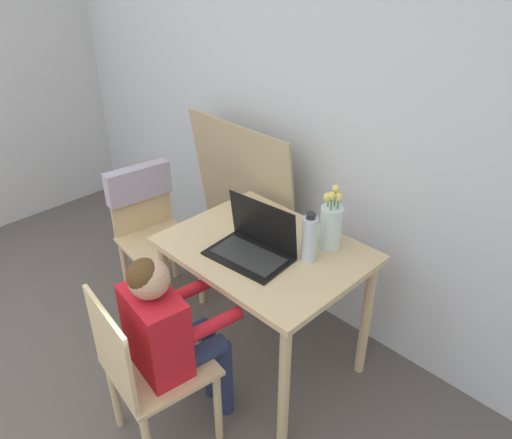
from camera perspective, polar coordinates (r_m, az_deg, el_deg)
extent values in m
cube|color=silver|center=(2.68, 6.30, 13.10)|extent=(6.40, 0.05, 2.50)
cube|color=#D6B784|center=(2.37, 1.03, -3.44)|extent=(0.92, 0.71, 0.03)
cylinder|color=#D6B784|center=(2.69, -10.04, -8.97)|extent=(0.05, 0.05, 0.71)
cylinder|color=#D6B784|center=(2.24, 3.22, -18.69)|extent=(0.05, 0.05, 0.71)
cylinder|color=#D6B784|center=(2.99, -0.65, -3.86)|extent=(0.05, 0.05, 0.71)
cylinder|color=#D6B784|center=(2.59, 12.45, -11.09)|extent=(0.05, 0.05, 0.71)
cube|color=#D6B784|center=(2.26, -10.83, -16.11)|extent=(0.45, 0.45, 0.02)
cube|color=#D6B784|center=(2.07, -16.22, -14.11)|extent=(0.38, 0.07, 0.40)
cylinder|color=#D6B784|center=(2.37, -4.38, -20.51)|extent=(0.04, 0.04, 0.41)
cylinder|color=#D6B784|center=(2.57, -8.69, -15.62)|extent=(0.04, 0.04, 0.41)
cylinder|color=#D6B784|center=(2.49, -15.87, -18.63)|extent=(0.04, 0.04, 0.41)
cube|color=#D6B784|center=(3.02, -11.03, -2.63)|extent=(0.45, 0.45, 0.02)
cube|color=#D6B784|center=(3.06, -13.06, 2.25)|extent=(0.07, 0.38, 0.40)
cylinder|color=#D6B784|center=(2.96, -12.02, -8.66)|extent=(0.04, 0.04, 0.41)
cylinder|color=#D6B784|center=(3.08, -6.35, -6.38)|extent=(0.04, 0.04, 0.41)
cylinder|color=#D6B784|center=(3.22, -14.74, -5.49)|extent=(0.04, 0.04, 0.41)
cylinder|color=#D6B784|center=(3.32, -9.42, -3.51)|extent=(0.04, 0.04, 0.41)
cube|color=#ADA3B7|center=(3.01, -13.30, 4.09)|extent=(0.13, 0.40, 0.20)
cube|color=red|center=(2.12, -11.35, -12.44)|extent=(0.32, 0.22, 0.37)
sphere|color=tan|center=(1.95, -12.14, -6.64)|extent=(0.16, 0.16, 0.16)
sphere|color=#4C3319|center=(1.93, -12.61, -6.31)|extent=(0.14, 0.14, 0.14)
cylinder|color=navy|center=(2.24, -6.79, -15.29)|extent=(0.13, 0.29, 0.09)
cylinder|color=navy|center=(2.33, -8.54, -13.33)|extent=(0.13, 0.29, 0.09)
cylinder|color=navy|center=(2.46, -3.52, -17.69)|extent=(0.08, 0.08, 0.43)
cylinder|color=navy|center=(2.53, -5.27, -15.84)|extent=(0.08, 0.08, 0.43)
cylinder|color=red|center=(2.09, -4.58, -11.80)|extent=(0.09, 0.25, 0.06)
cylinder|color=red|center=(2.26, -8.11, -8.26)|extent=(0.09, 0.25, 0.06)
cube|color=black|center=(2.29, -0.89, -4.23)|extent=(0.40, 0.28, 0.01)
cube|color=#2D2D2D|center=(2.28, -0.89, -4.11)|extent=(0.34, 0.20, 0.00)
cube|color=black|center=(2.29, 0.78, -0.50)|extent=(0.38, 0.07, 0.24)
cube|color=silver|center=(2.29, 0.84, -0.45)|extent=(0.34, 0.06, 0.21)
cylinder|color=silver|center=(2.34, 8.55, -0.86)|extent=(0.11, 0.11, 0.21)
cylinder|color=#3D7A38|center=(2.31, 9.20, 0.08)|extent=(0.01, 0.01, 0.23)
sphere|color=#EFDB66|center=(2.25, 9.43, 2.55)|extent=(0.04, 0.04, 0.04)
cylinder|color=#3D7A38|center=(2.33, 8.87, 0.75)|extent=(0.01, 0.01, 0.25)
sphere|color=#EFDB66|center=(2.27, 9.12, 3.51)|extent=(0.04, 0.04, 0.04)
cylinder|color=#3D7A38|center=(2.32, 8.08, 0.22)|extent=(0.01, 0.01, 0.21)
sphere|color=#EFDB66|center=(2.27, 8.28, 2.53)|extent=(0.05, 0.05, 0.05)
cylinder|color=#3D7A38|center=(2.29, 8.45, 0.08)|extent=(0.01, 0.01, 0.24)
sphere|color=#EFDB66|center=(2.23, 8.68, 2.72)|extent=(0.04, 0.04, 0.04)
cylinder|color=silver|center=(2.23, 6.12, -2.24)|extent=(0.07, 0.07, 0.22)
cylinder|color=#262628|center=(2.17, 6.29, 0.42)|extent=(0.04, 0.04, 0.02)
cube|color=tan|center=(3.09, -1.14, 1.52)|extent=(0.81, 0.17, 1.10)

